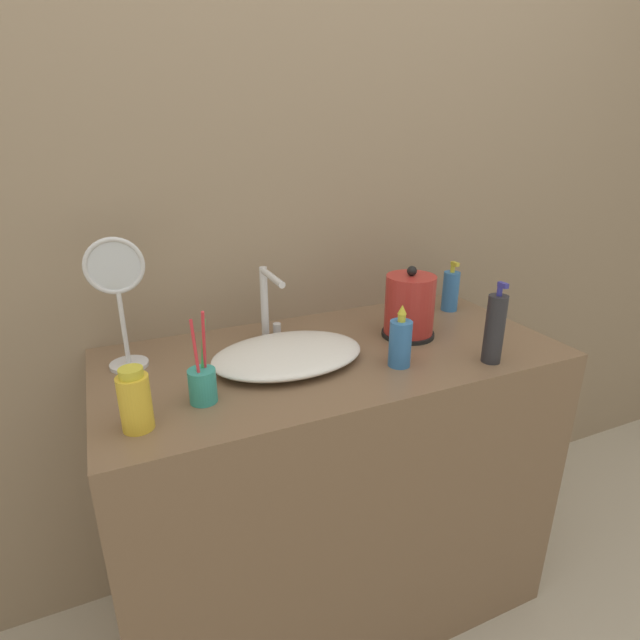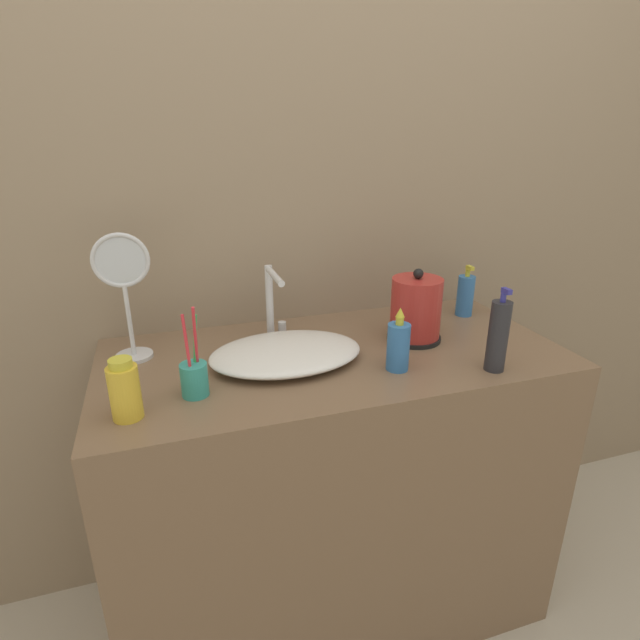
{
  "view_description": "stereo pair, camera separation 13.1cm",
  "coord_description": "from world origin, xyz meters",
  "px_view_note": "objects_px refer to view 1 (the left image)",
  "views": [
    {
      "loc": [
        -0.54,
        -0.82,
        1.46
      ],
      "look_at": [
        -0.04,
        0.3,
        0.99
      ],
      "focal_mm": 28.0,
      "sensor_mm": 36.0,
      "label": 1
    },
    {
      "loc": [
        -0.42,
        -0.87,
        1.46
      ],
      "look_at": [
        -0.04,
        0.3,
        0.99
      ],
      "focal_mm": 28.0,
      "sensor_mm": 36.0,
      "label": 2
    }
  ],
  "objects_px": {
    "electric_kettle": "(409,308)",
    "hand_cream_bottle": "(135,401)",
    "faucet": "(268,300)",
    "mouthwash_bottle": "(451,291)",
    "vanity_mirror": "(119,294)",
    "toothbrush_cup": "(203,383)",
    "lotion_bottle": "(495,329)",
    "shampoo_bottle": "(400,342)"
  },
  "relations": [
    {
      "from": "toothbrush_cup",
      "to": "lotion_bottle",
      "type": "relative_size",
      "value": 1.01
    },
    {
      "from": "hand_cream_bottle",
      "to": "toothbrush_cup",
      "type": "bearing_deg",
      "value": 20.4
    },
    {
      "from": "shampoo_bottle",
      "to": "electric_kettle",
      "type": "bearing_deg",
      "value": 50.34
    },
    {
      "from": "electric_kettle",
      "to": "lotion_bottle",
      "type": "relative_size",
      "value": 0.97
    },
    {
      "from": "electric_kettle",
      "to": "vanity_mirror",
      "type": "height_order",
      "value": "vanity_mirror"
    },
    {
      "from": "hand_cream_bottle",
      "to": "lotion_bottle",
      "type": "bearing_deg",
      "value": -3.1
    },
    {
      "from": "electric_kettle",
      "to": "toothbrush_cup",
      "type": "bearing_deg",
      "value": -167.74
    },
    {
      "from": "faucet",
      "to": "mouthwash_bottle",
      "type": "relative_size",
      "value": 1.28
    },
    {
      "from": "mouthwash_bottle",
      "to": "vanity_mirror",
      "type": "xyz_separation_m",
      "value": [
        -1.02,
        -0.01,
        0.13
      ]
    },
    {
      "from": "lotion_bottle",
      "to": "faucet",
      "type": "bearing_deg",
      "value": 142.75
    },
    {
      "from": "faucet",
      "to": "mouthwash_bottle",
      "type": "xyz_separation_m",
      "value": [
        0.64,
        0.0,
        -0.06
      ]
    },
    {
      "from": "shampoo_bottle",
      "to": "vanity_mirror",
      "type": "height_order",
      "value": "vanity_mirror"
    },
    {
      "from": "shampoo_bottle",
      "to": "mouthwash_bottle",
      "type": "xyz_separation_m",
      "value": [
        0.38,
        0.29,
        0.0
      ]
    },
    {
      "from": "faucet",
      "to": "electric_kettle",
      "type": "distance_m",
      "value": 0.41
    },
    {
      "from": "electric_kettle",
      "to": "vanity_mirror",
      "type": "distance_m",
      "value": 0.78
    },
    {
      "from": "faucet",
      "to": "lotion_bottle",
      "type": "distance_m",
      "value": 0.61
    },
    {
      "from": "hand_cream_bottle",
      "to": "mouthwash_bottle",
      "type": "bearing_deg",
      "value": 17.5
    },
    {
      "from": "shampoo_bottle",
      "to": "hand_cream_bottle",
      "type": "relative_size",
      "value": 1.22
    },
    {
      "from": "electric_kettle",
      "to": "toothbrush_cup",
      "type": "height_order",
      "value": "toothbrush_cup"
    },
    {
      "from": "electric_kettle",
      "to": "shampoo_bottle",
      "type": "xyz_separation_m",
      "value": [
        -0.13,
        -0.16,
        -0.02
      ]
    },
    {
      "from": "shampoo_bottle",
      "to": "hand_cream_bottle",
      "type": "bearing_deg",
      "value": -177.2
    },
    {
      "from": "shampoo_bottle",
      "to": "mouthwash_bottle",
      "type": "relative_size",
      "value": 0.99
    },
    {
      "from": "faucet",
      "to": "electric_kettle",
      "type": "bearing_deg",
      "value": -18.8
    },
    {
      "from": "hand_cream_bottle",
      "to": "vanity_mirror",
      "type": "distance_m",
      "value": 0.34
    },
    {
      "from": "mouthwash_bottle",
      "to": "vanity_mirror",
      "type": "relative_size",
      "value": 0.5
    },
    {
      "from": "faucet",
      "to": "mouthwash_bottle",
      "type": "bearing_deg",
      "value": 0.2
    },
    {
      "from": "shampoo_bottle",
      "to": "vanity_mirror",
      "type": "relative_size",
      "value": 0.49
    },
    {
      "from": "toothbrush_cup",
      "to": "shampoo_bottle",
      "type": "relative_size",
      "value": 1.33
    },
    {
      "from": "electric_kettle",
      "to": "hand_cream_bottle",
      "type": "distance_m",
      "value": 0.8
    },
    {
      "from": "toothbrush_cup",
      "to": "mouthwash_bottle",
      "type": "distance_m",
      "value": 0.92
    },
    {
      "from": "hand_cream_bottle",
      "to": "vanity_mirror",
      "type": "bearing_deg",
      "value": 89.0
    },
    {
      "from": "lotion_bottle",
      "to": "vanity_mirror",
      "type": "xyz_separation_m",
      "value": [
        -0.87,
        0.36,
        0.1
      ]
    },
    {
      "from": "faucet",
      "to": "hand_cream_bottle",
      "type": "xyz_separation_m",
      "value": [
        -0.39,
        -0.32,
        -0.06
      ]
    },
    {
      "from": "toothbrush_cup",
      "to": "vanity_mirror",
      "type": "relative_size",
      "value": 0.65
    },
    {
      "from": "electric_kettle",
      "to": "mouthwash_bottle",
      "type": "bearing_deg",
      "value": 27.8
    },
    {
      "from": "hand_cream_bottle",
      "to": "electric_kettle",
      "type": "bearing_deg",
      "value": 13.82
    },
    {
      "from": "shampoo_bottle",
      "to": "mouthwash_bottle",
      "type": "distance_m",
      "value": 0.48
    },
    {
      "from": "mouthwash_bottle",
      "to": "faucet",
      "type": "bearing_deg",
      "value": -179.8
    },
    {
      "from": "electric_kettle",
      "to": "hand_cream_bottle",
      "type": "relative_size",
      "value": 1.56
    },
    {
      "from": "electric_kettle",
      "to": "hand_cream_bottle",
      "type": "height_order",
      "value": "electric_kettle"
    },
    {
      "from": "faucet",
      "to": "hand_cream_bottle",
      "type": "height_order",
      "value": "faucet"
    },
    {
      "from": "electric_kettle",
      "to": "hand_cream_bottle",
      "type": "xyz_separation_m",
      "value": [
        -0.77,
        -0.19,
        -0.02
      ]
    }
  ]
}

